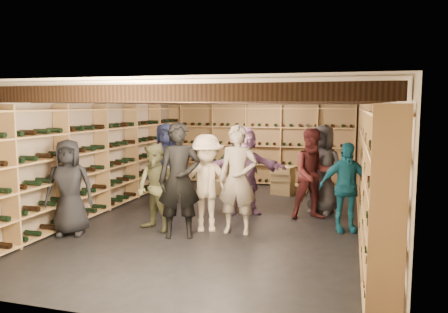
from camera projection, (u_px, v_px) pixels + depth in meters
name	position (u px, v px, depth m)	size (l,w,h in m)	color
ground	(224.00, 219.00, 8.21)	(8.00, 8.00, 0.00)	black
walls	(224.00, 156.00, 8.07)	(5.52, 8.02, 2.40)	tan
ceiling	(224.00, 91.00, 7.93)	(5.50, 8.00, 0.01)	beige
ceiling_joists	(224.00, 98.00, 7.95)	(5.40, 7.12, 0.18)	black
wine_rack_left	(102.00, 158.00, 8.80)	(0.32, 7.50, 2.15)	tan
wine_rack_right	(370.00, 168.00, 7.37)	(0.32, 7.50, 2.15)	tan
wine_rack_back	(264.00, 145.00, 11.74)	(4.70, 0.30, 2.15)	tan
crate_stack_left	(283.00, 181.00, 10.43)	(0.56, 0.44, 0.68)	#A38856
crate_stack_right	(227.00, 188.00, 10.45)	(0.55, 0.41, 0.34)	#A38856
crate_loose	(297.00, 189.00, 10.77)	(0.50, 0.33, 0.17)	#A38856
person_0	(69.00, 187.00, 7.16)	(0.77, 0.50, 1.58)	black
person_1	(179.00, 180.00, 7.00)	(0.68, 0.45, 1.87)	black
person_2	(156.00, 188.00, 7.36)	(0.73, 0.57, 1.50)	brown
person_3	(206.00, 183.00, 7.37)	(1.06, 0.61, 1.65)	#C1AD92
person_4	(345.00, 187.00, 7.37)	(0.89, 0.37, 1.52)	#145873
person_6	(166.00, 163.00, 9.46)	(0.86, 0.56, 1.76)	#1E254A
person_7	(238.00, 180.00, 7.23)	(0.66, 0.43, 1.81)	gray
person_8	(313.00, 174.00, 8.15)	(0.83, 0.65, 1.71)	#491A1B
person_10	(236.00, 171.00, 9.08)	(0.90, 0.37, 1.53)	#22472A
person_11	(244.00, 170.00, 8.54)	(1.60, 0.51, 1.73)	#865C8D
person_12	(322.00, 169.00, 8.63)	(0.85, 0.56, 1.75)	#37373D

